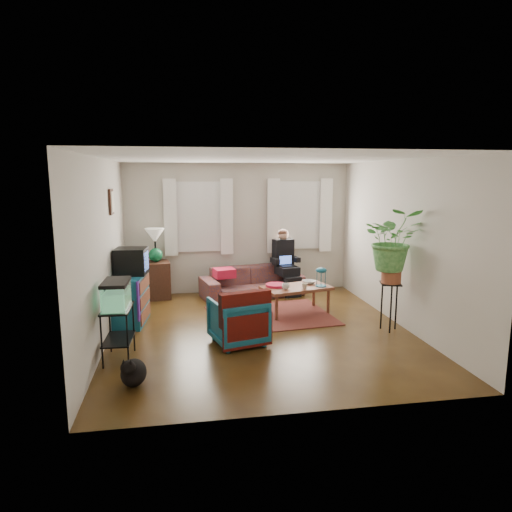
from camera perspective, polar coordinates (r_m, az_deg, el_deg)
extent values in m
cube|color=#4F2B14|center=(7.11, 0.55, -9.32)|extent=(4.50, 5.00, 0.01)
cube|color=white|center=(6.72, 0.58, 12.11)|extent=(4.50, 5.00, 0.01)
cube|color=silver|center=(9.24, -2.18, 3.45)|extent=(4.50, 0.01, 2.60)
cube|color=silver|center=(4.40, 6.34, -3.90)|extent=(4.50, 0.01, 2.60)
cube|color=silver|center=(6.77, -18.52, 0.53)|extent=(0.01, 5.00, 2.60)
cube|color=silver|center=(7.52, 17.70, 1.48)|extent=(0.01, 5.00, 2.60)
cube|color=white|center=(9.13, -7.18, 4.88)|extent=(1.08, 0.04, 1.38)
cube|color=white|center=(9.44, 5.40, 5.08)|extent=(1.08, 0.04, 1.38)
cube|color=white|center=(9.05, -7.15, 4.83)|extent=(1.36, 0.06, 1.50)
cube|color=white|center=(9.36, 5.53, 5.04)|extent=(1.36, 0.06, 1.50)
cube|color=#3D2616|center=(7.54, -17.56, 6.47)|extent=(0.04, 0.32, 0.40)
cube|color=maroon|center=(7.82, 1.82, -7.45)|extent=(2.16, 1.81, 0.01)
imported|color=brown|center=(8.98, -0.50, -2.64)|extent=(2.10, 1.17, 0.77)
cube|color=#423018|center=(9.05, -12.32, -2.95)|extent=(0.55, 0.55, 0.72)
cube|color=navy|center=(7.62, -15.39, -5.24)|extent=(0.54, 0.92, 0.79)
cube|color=black|center=(7.57, -15.34, -0.63)|extent=(0.53, 0.49, 0.42)
cube|color=black|center=(6.21, -16.82, -9.29)|extent=(0.37, 0.63, 0.69)
cube|color=#7FD899|center=(6.06, -17.07, -4.56)|extent=(0.33, 0.58, 0.36)
ellipsoid|color=black|center=(5.49, -15.07, -13.58)|extent=(0.37, 0.49, 0.38)
imported|color=navy|center=(6.51, -2.26, -7.82)|extent=(0.85, 0.82, 0.72)
cube|color=#9E0A0A|center=(6.22, -1.28, -7.22)|extent=(0.75, 0.35, 0.60)
cube|color=brown|center=(7.94, 5.04, -5.49)|extent=(1.27, 0.89, 0.48)
imported|color=white|center=(7.66, 3.75, -3.82)|extent=(0.16, 0.16, 0.10)
imported|color=beige|center=(7.74, 6.09, -3.73)|extent=(0.13, 0.13, 0.10)
imported|color=white|center=(8.12, 6.64, -3.25)|extent=(0.27, 0.27, 0.06)
cylinder|color=#B21414|center=(7.87, 2.52, -3.67)|extent=(0.43, 0.43, 0.04)
cube|color=black|center=(7.31, 16.35, -6.11)|extent=(0.40, 0.40, 0.75)
imported|color=#599947|center=(7.12, 16.70, 0.81)|extent=(1.04, 0.96, 0.95)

